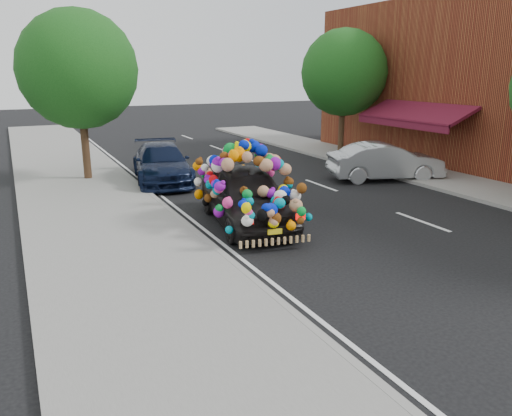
{
  "coord_description": "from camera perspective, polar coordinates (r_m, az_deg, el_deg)",
  "views": [
    {
      "loc": [
        -6.24,
        -9.69,
        4.0
      ],
      "look_at": [
        -1.41,
        0.13,
        0.97
      ],
      "focal_mm": 35.0,
      "sensor_mm": 36.0,
      "label": 1
    }
  ],
  "objects": [
    {
      "name": "sidewalk",
      "position": [
        10.64,
        -13.9,
        -6.75
      ],
      "size": [
        4.0,
        60.0,
        0.12
      ],
      "primitive_type": "cube",
      "color": "gray",
      "rests_on": "ground"
    },
    {
      "name": "ground",
      "position": [
        12.2,
        6.23,
        -3.77
      ],
      "size": [
        100.0,
        100.0,
        0.0
      ],
      "primitive_type": "plane",
      "color": "black",
      "rests_on": "ground"
    },
    {
      "name": "navy_sedan",
      "position": [
        18.8,
        -10.73,
        5.04
      ],
      "size": [
        2.7,
        5.0,
        1.37
      ],
      "primitive_type": "imported",
      "rotation": [
        0.0,
        0.0,
        -0.17
      ],
      "color": "black",
      "rests_on": "ground"
    },
    {
      "name": "silver_hatchback",
      "position": [
        19.38,
        14.58,
        5.15
      ],
      "size": [
        4.48,
        2.73,
        1.39
      ],
      "primitive_type": "imported",
      "rotation": [
        0.0,
        0.0,
        1.25
      ],
      "color": "#A2A5A8",
      "rests_on": "ground"
    },
    {
      "name": "plush_art_car",
      "position": [
        13.22,
        -1.08,
        2.91
      ],
      "size": [
        2.9,
        5.01,
        2.19
      ],
      "rotation": [
        0.0,
        0.0,
        -0.16
      ],
      "color": "black",
      "rests_on": "ground"
    },
    {
      "name": "lane_markings",
      "position": [
        14.38,
        18.46,
        -1.48
      ],
      "size": [
        6.0,
        50.0,
        0.01
      ],
      "primitive_type": null,
      "color": "silver",
      "rests_on": "ground"
    },
    {
      "name": "tree_far_b",
      "position": [
        24.3,
        10.01,
        14.98
      ],
      "size": [
        4.0,
        4.0,
        5.9
      ],
      "color": "#332114",
      "rests_on": "ground"
    },
    {
      "name": "tree_near_sidewalk",
      "position": [
        19.34,
        -19.63,
        14.67
      ],
      "size": [
        4.2,
        4.2,
        6.13
      ],
      "color": "#332114",
      "rests_on": "ground"
    },
    {
      "name": "kerb",
      "position": [
        11.16,
        -4.07,
        -5.22
      ],
      "size": [
        0.15,
        60.0,
        0.13
      ],
      "primitive_type": "cube",
      "color": "gray",
      "rests_on": "ground"
    },
    {
      "name": "footpath_far",
      "position": [
        19.62,
        22.03,
        2.74
      ],
      "size": [
        3.0,
        40.0,
        0.12
      ],
      "primitive_type": "cube",
      "color": "gray",
      "rests_on": "ground"
    }
  ]
}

